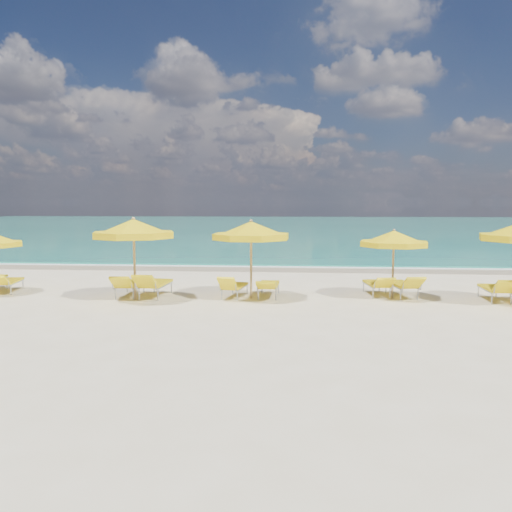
{
  "coord_description": "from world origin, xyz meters",
  "views": [
    {
      "loc": [
        1.37,
        -15.25,
        3.0
      ],
      "look_at": [
        0.0,
        1.5,
        1.2
      ],
      "focal_mm": 35.0,
      "sensor_mm": 36.0,
      "label": 1
    }
  ],
  "objects": [
    {
      "name": "ground_plane",
      "position": [
        0.0,
        0.0,
        0.0
      ],
      "size": [
        120.0,
        120.0,
        0.0
      ],
      "primitive_type": "plane",
      "color": "beige"
    },
    {
      "name": "ocean",
      "position": [
        0.0,
        48.0,
        0.0
      ],
      "size": [
        120.0,
        80.0,
        0.3
      ],
      "primitive_type": "cube",
      "color": "#167F69",
      "rests_on": "ground"
    },
    {
      "name": "wet_sand_band",
      "position": [
        0.0,
        7.4,
        0.0
      ],
      "size": [
        120.0,
        2.6,
        0.01
      ],
      "primitive_type": "cube",
      "color": "tan",
      "rests_on": "ground"
    },
    {
      "name": "foam_line",
      "position": [
        0.0,
        8.2,
        0.0
      ],
      "size": [
        120.0,
        1.2,
        0.03
      ],
      "primitive_type": "cube",
      "color": "white",
      "rests_on": "ground"
    },
    {
      "name": "whitecap_near",
      "position": [
        -6.0,
        17.0,
        0.0
      ],
      "size": [
        14.0,
        0.36,
        0.05
      ],
      "primitive_type": "cube",
      "color": "white",
      "rests_on": "ground"
    },
    {
      "name": "whitecap_far",
      "position": [
        8.0,
        24.0,
        0.0
      ],
      "size": [
        18.0,
        0.3,
        0.05
      ],
      "primitive_type": "cube",
      "color": "white",
      "rests_on": "ground"
    },
    {
      "name": "umbrella_3",
      "position": [
        -3.61,
        -0.37,
        2.19
      ],
      "size": [
        2.72,
        2.72,
        2.57
      ],
      "rotation": [
        0.0,
        0.0,
        -0.07
      ],
      "color": "tan",
      "rests_on": "ground"
    },
    {
      "name": "umbrella_4",
      "position": [
        -0.04,
        0.13,
        2.12
      ],
      "size": [
        3.14,
        3.14,
        2.48
      ],
      "rotation": [
        0.0,
        0.0,
        0.35
      ],
      "color": "tan",
      "rests_on": "ground"
    },
    {
      "name": "umbrella_5",
      "position": [
        4.4,
        0.56,
        1.87
      ],
      "size": [
        2.52,
        2.52,
        2.19
      ],
      "rotation": [
        0.0,
        0.0,
        0.19
      ],
      "color": "tan",
      "rests_on": "ground"
    },
    {
      "name": "lounger_2_right",
      "position": [
        -8.28,
        0.56,
        0.22
      ],
      "size": [
        0.92,
        1.87,
        0.73
      ],
      "rotation": [
        0.0,
        0.0,
        0.2
      ],
      "color": "#A5A8AD",
      "rests_on": "ground"
    },
    {
      "name": "lounger_3_left",
      "position": [
        -3.99,
        0.23,
        0.23
      ],
      "size": [
        0.72,
        1.94,
        0.82
      ],
      "rotation": [
        0.0,
        0.0,
        0.05
      ],
      "color": "#A5A8AD",
      "rests_on": "ground"
    },
    {
      "name": "lounger_3_right",
      "position": [
        -3.13,
        0.17,
        0.25
      ],
      "size": [
        0.8,
        2.06,
        0.9
      ],
      "rotation": [
        0.0,
        0.0,
        -0.06
      ],
      "color": "#A5A8AD",
      "rests_on": "ground"
    },
    {
      "name": "lounger_4_left",
      "position": [
        -0.59,
        0.31,
        0.21
      ],
      "size": [
        0.83,
        1.71,
        0.8
      ],
      "rotation": [
        0.0,
        0.0,
        -0.18
      ],
      "color": "#A5A8AD",
      "rests_on": "ground"
    },
    {
      "name": "lounger_4_right",
      "position": [
        0.49,
        0.45,
        0.22
      ],
      "size": [
        0.67,
        1.92,
        0.7
      ],
      "rotation": [
        0.0,
        0.0,
        -0.03
      ],
      "color": "#A5A8AD",
      "rests_on": "ground"
    },
    {
      "name": "lounger_5_left",
      "position": [
        3.98,
        1.02,
        0.22
      ],
      "size": [
        0.81,
        1.87,
        0.76
      ],
      "rotation": [
        0.0,
        0.0,
        0.12
      ],
      "color": "#A5A8AD",
      "rests_on": "ground"
    },
    {
      "name": "lounger_5_right",
      "position": [
        4.76,
        0.88,
        0.23
      ],
      "size": [
        0.96,
        1.96,
        0.81
      ],
      "rotation": [
        0.0,
        0.0,
        0.19
      ],
      "color": "#A5A8AD",
      "rests_on": "ground"
    },
    {
      "name": "lounger_6_left",
      "position": [
        7.44,
        0.35,
        0.23
      ],
      "size": [
        0.67,
        1.83,
        0.83
      ],
      "rotation": [
        0.0,
        0.0,
        -0.03
      ],
      "color": "#A5A8AD",
      "rests_on": "ground"
    }
  ]
}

